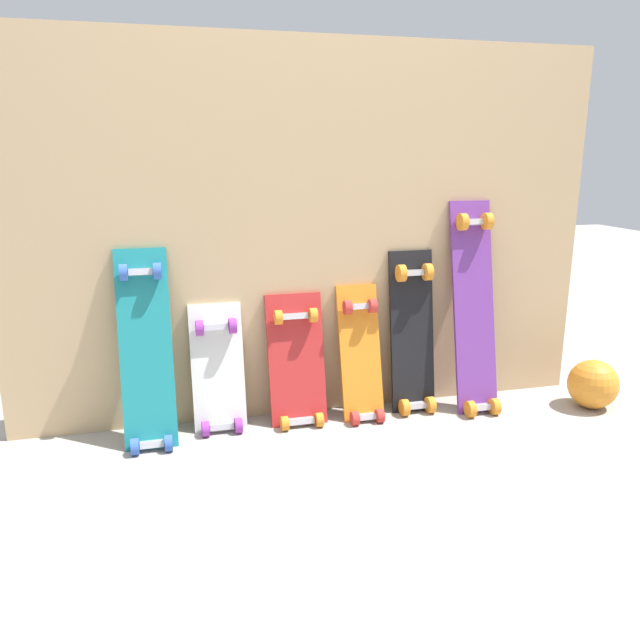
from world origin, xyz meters
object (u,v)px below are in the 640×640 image
(skateboard_teal, at_px, (146,358))
(skateboard_white, at_px, (218,376))
(skateboard_orange, at_px, (361,361))
(skateboard_black, at_px, (413,339))
(skateboard_purple, at_px, (475,315))
(rubber_ball, at_px, (593,384))
(skateboard_red, at_px, (297,368))

(skateboard_teal, relative_size, skateboard_white, 1.40)
(skateboard_orange, height_order, skateboard_black, skateboard_black)
(skateboard_purple, relative_size, rubber_ball, 4.44)
(skateboard_red, bearing_deg, skateboard_orange, -2.87)
(skateboard_teal, bearing_deg, skateboard_black, 2.45)
(skateboard_red, height_order, skateboard_purple, skateboard_purple)
(skateboard_teal, distance_m, skateboard_black, 1.07)
(skateboard_red, relative_size, skateboard_orange, 0.96)
(skateboard_red, distance_m, skateboard_purple, 0.77)
(skateboard_white, distance_m, skateboard_purple, 1.08)
(skateboard_red, relative_size, skateboard_black, 0.80)
(skateboard_white, height_order, skateboard_orange, skateboard_orange)
(skateboard_white, distance_m, rubber_ball, 1.57)
(skateboard_white, distance_m, skateboard_red, 0.31)
(skateboard_orange, bearing_deg, skateboard_red, 177.13)
(skateboard_white, relative_size, skateboard_purple, 0.60)
(skateboard_orange, xyz_separation_m, skateboard_purple, (0.49, -0.02, 0.17))
(skateboard_teal, distance_m, skateboard_red, 0.58)
(skateboard_black, distance_m, skateboard_purple, 0.28)
(skateboard_black, bearing_deg, skateboard_white, 179.92)
(skateboard_white, relative_size, rubber_ball, 2.68)
(skateboard_teal, height_order, skateboard_black, skateboard_teal)
(rubber_ball, bearing_deg, skateboard_purple, 163.28)
(skateboard_purple, xyz_separation_m, rubber_ball, (0.50, -0.15, -0.30))
(skateboard_purple, distance_m, rubber_ball, 0.60)
(skateboard_white, bearing_deg, skateboard_teal, -169.89)
(skateboard_orange, relative_size, skateboard_purple, 0.65)
(skateboard_orange, bearing_deg, skateboard_teal, -178.51)
(skateboard_white, relative_size, skateboard_red, 0.96)
(skateboard_orange, relative_size, skateboard_black, 0.83)
(skateboard_white, xyz_separation_m, rubber_ball, (1.56, -0.19, -0.11))
(skateboard_teal, relative_size, skateboard_purple, 0.85)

